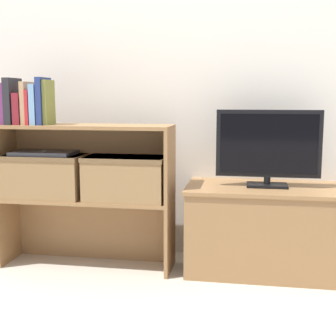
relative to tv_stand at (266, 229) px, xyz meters
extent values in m
plane|color=#BCB2A3|center=(-0.54, -0.23, -0.24)|extent=(16.00, 16.00, 0.00)
cube|color=silver|center=(-0.54, 0.26, 0.96)|extent=(10.00, 0.05, 2.40)
cube|color=olive|center=(0.00, 0.00, -0.01)|extent=(0.86, 0.45, 0.46)
cube|color=olive|center=(0.00, 0.00, 0.23)|extent=(0.88, 0.47, 0.02)
cube|color=black|center=(0.00, 0.00, 0.25)|extent=(0.22, 0.14, 0.02)
cylinder|color=black|center=(0.00, 0.00, 0.28)|extent=(0.04, 0.04, 0.04)
cube|color=black|center=(0.00, 0.00, 0.48)|extent=(0.56, 0.03, 0.36)
cube|color=black|center=(0.00, -0.02, 0.48)|extent=(0.52, 0.00, 0.32)
cube|color=olive|center=(-1.50, -0.09, -0.04)|extent=(0.02, 0.28, 0.40)
cube|color=olive|center=(-0.53, -0.09, -0.04)|extent=(0.02, 0.28, 0.40)
cube|color=olive|center=(-1.01, 0.04, -0.04)|extent=(0.95, 0.02, 0.40)
cube|color=olive|center=(-1.01, -0.09, 0.15)|extent=(0.95, 0.28, 0.02)
cube|color=olive|center=(-1.50, -0.09, 0.37)|extent=(0.02, 0.28, 0.42)
cube|color=olive|center=(-0.53, -0.09, 0.37)|extent=(0.02, 0.28, 0.42)
cube|color=olive|center=(-1.01, 0.04, 0.37)|extent=(0.95, 0.02, 0.42)
cube|color=olive|center=(-1.01, -0.09, 0.56)|extent=(0.95, 0.28, 0.02)
cube|color=#6B2D66|center=(-1.46, -0.12, 0.69)|extent=(0.04, 0.14, 0.23)
cube|color=#232328|center=(-1.42, -0.12, 0.70)|extent=(0.04, 0.16, 0.26)
cube|color=maroon|center=(-1.37, -0.12, 0.66)|extent=(0.04, 0.15, 0.18)
cube|color=tan|center=(-1.33, -0.12, 0.69)|extent=(0.03, 0.13, 0.24)
cube|color=#B22328|center=(-1.30, -0.12, 0.67)|extent=(0.02, 0.16, 0.19)
cube|color=#709ECC|center=(-1.27, -0.12, 0.69)|extent=(0.03, 0.16, 0.22)
cube|color=navy|center=(-1.23, -0.12, 0.70)|extent=(0.03, 0.15, 0.26)
cube|color=olive|center=(-1.20, -0.12, 0.70)|extent=(0.02, 0.13, 0.25)
cube|color=#937047|center=(-1.25, -0.10, 0.28)|extent=(0.44, 0.24, 0.24)
cube|color=brown|center=(-1.25, -0.10, 0.39)|extent=(0.45, 0.25, 0.02)
cube|color=#937047|center=(-0.77, -0.10, 0.28)|extent=(0.44, 0.24, 0.24)
cube|color=brown|center=(-0.77, -0.10, 0.39)|extent=(0.45, 0.25, 0.02)
cube|color=#2D2D33|center=(-1.25, -0.10, 0.41)|extent=(0.35, 0.21, 0.02)
cylinder|color=#99999E|center=(-1.25, -0.10, 0.42)|extent=(0.02, 0.02, 0.00)
camera|label=1|loc=(-0.11, -2.58, 0.73)|focal=50.00mm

